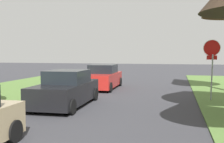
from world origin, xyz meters
name	(u,v)px	position (x,y,z in m)	size (l,w,h in m)	color
stop_sign_far	(212,57)	(4.27, 14.65, 2.17)	(0.81, 0.55, 2.94)	#9EA0A5
parked_sedan_black	(66,90)	(-2.14, 11.91, 0.72)	(2.02, 4.44, 1.57)	black
parked_sedan_red	(103,78)	(-2.12, 18.09, 0.72)	(2.02, 4.44, 1.57)	red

